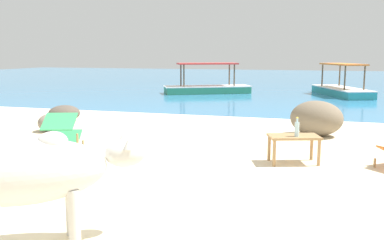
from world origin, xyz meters
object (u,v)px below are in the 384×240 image
object	(u,v)px
bottle	(297,129)
boat_teal	(341,89)
cow	(29,173)
deck_chair_far	(62,131)
low_bench_table	(294,140)
boat_green	(207,87)

from	to	relation	value
bottle	boat_teal	world-z (taller)	boat_teal
cow	deck_chair_far	distance (m)	3.71
bottle	deck_chair_far	size ratio (longest dim) A/B	0.33
cow	bottle	world-z (taller)	cow
cow	bottle	distance (m)	4.12
low_bench_table	boat_green	size ratio (longest dim) A/B	0.23
low_bench_table	bottle	distance (m)	0.21
low_bench_table	boat_teal	distance (m)	11.82
deck_chair_far	boat_teal	bearing A→B (deg)	-41.03
cow	deck_chair_far	world-z (taller)	cow
cow	boat_green	size ratio (longest dim) A/B	0.44
low_bench_table	deck_chair_far	bearing A→B (deg)	167.44
cow	bottle	bearing A→B (deg)	23.35
bottle	deck_chair_far	world-z (taller)	bottle
cow	deck_chair_far	xyz separation A→B (m)	(-1.83, 3.22, -0.29)
deck_chair_far	boat_teal	size ratio (longest dim) A/B	0.23
bottle	low_bench_table	bearing A→B (deg)	123.38
bottle	boat_teal	xyz separation A→B (m)	(1.06, 11.83, -0.30)
boat_green	deck_chair_far	bearing A→B (deg)	64.95
bottle	boat_green	world-z (taller)	boat_green
cow	low_bench_table	bearing A→B (deg)	24.32
boat_teal	boat_green	xyz separation A→B (m)	(-5.46, -0.60, 0.00)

